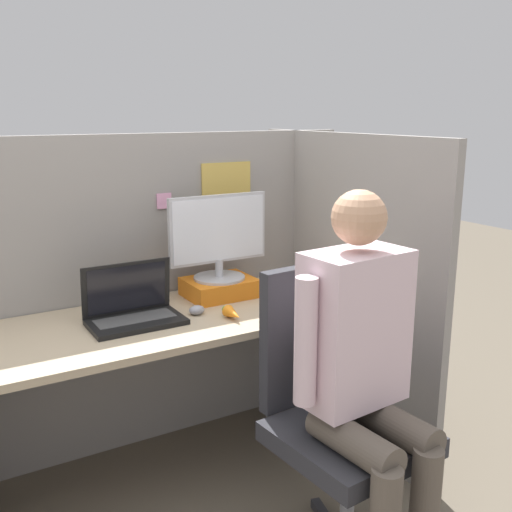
{
  "coord_description": "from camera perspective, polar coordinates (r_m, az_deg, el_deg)",
  "views": [
    {
      "loc": [
        -0.86,
        -1.85,
        1.54
      ],
      "look_at": [
        0.34,
        0.16,
        0.97
      ],
      "focal_mm": 42.0,
      "sensor_mm": 36.0,
      "label": 1
    }
  ],
  "objects": [
    {
      "name": "mouse",
      "position": [
        2.49,
        -5.66,
        -5.14
      ],
      "size": [
        0.07,
        0.05,
        0.04
      ],
      "color": "gray",
      "rests_on": "desk"
    },
    {
      "name": "monitor",
      "position": [
        2.66,
        -3.6,
        1.87
      ],
      "size": [
        0.47,
        0.23,
        0.38
      ],
      "color": "#B2B2B7",
      "rests_on": "paper_box"
    },
    {
      "name": "desk",
      "position": [
        2.53,
        -8.55,
        -9.3
      ],
      "size": [
        1.69,
        0.64,
        0.72
      ],
      "color": "tan",
      "rests_on": "ground"
    },
    {
      "name": "cubicle_panel_back",
      "position": [
        2.78,
        -11.34,
        -3.64
      ],
      "size": [
        2.19,
        0.05,
        1.44
      ],
      "color": "gray",
      "rests_on": "ground"
    },
    {
      "name": "paper_box",
      "position": [
        2.72,
        -3.5,
        -3.0
      ],
      "size": [
        0.3,
        0.24,
        0.08
      ],
      "color": "orange",
      "rests_on": "desk"
    },
    {
      "name": "cubicle_panel_right",
      "position": [
        2.84,
        8.26,
        -3.17
      ],
      "size": [
        0.04,
        1.27,
        1.44
      ],
      "color": "gray",
      "rests_on": "ground"
    },
    {
      "name": "laptop",
      "position": [
        2.43,
        -11.6,
        -5.17
      ],
      "size": [
        0.37,
        0.22,
        0.23
      ],
      "color": "black",
      "rests_on": "desk"
    },
    {
      "name": "person",
      "position": [
        1.96,
        10.31,
        -10.07
      ],
      "size": [
        0.48,
        0.46,
        1.31
      ],
      "color": "brown",
      "rests_on": "ground"
    },
    {
      "name": "carrot_toy",
      "position": [
        2.41,
        -2.21,
        -5.53
      ],
      "size": [
        0.05,
        0.12,
        0.05
      ],
      "color": "orange",
      "rests_on": "desk"
    },
    {
      "name": "stapler",
      "position": [
        2.84,
        5.38,
        -2.49
      ],
      "size": [
        0.04,
        0.14,
        0.06
      ],
      "color": "#A31919",
      "rests_on": "desk"
    },
    {
      "name": "office_chair",
      "position": [
        2.18,
        7.45,
        -14.02
      ],
      "size": [
        0.53,
        0.57,
        1.01
      ],
      "color": "#2D2D33",
      "rests_on": "ground"
    }
  ]
}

